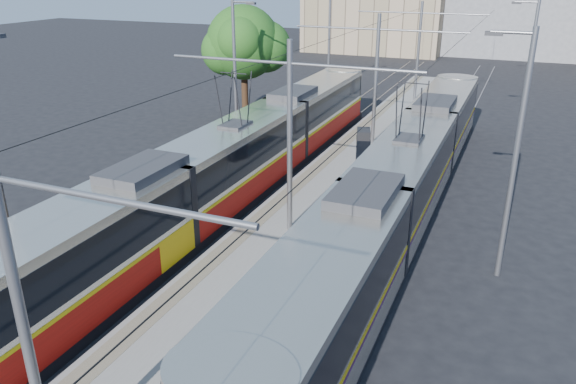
% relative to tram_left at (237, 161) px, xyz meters
% --- Properties ---
extents(ground, '(160.00, 160.00, 0.00)m').
position_rel_tram_left_xyz_m(ground, '(3.60, -10.62, -1.71)').
color(ground, black).
rests_on(ground, ground).
extents(platform, '(4.00, 50.00, 0.30)m').
position_rel_tram_left_xyz_m(platform, '(3.60, 6.38, -1.56)').
color(platform, gray).
rests_on(platform, ground).
extents(tactile_strip_left, '(0.70, 50.00, 0.01)m').
position_rel_tram_left_xyz_m(tactile_strip_left, '(2.15, 6.38, -1.40)').
color(tactile_strip_left, gray).
rests_on(tactile_strip_left, platform).
extents(tactile_strip_right, '(0.70, 50.00, 0.01)m').
position_rel_tram_left_xyz_m(tactile_strip_right, '(5.05, 6.38, -1.40)').
color(tactile_strip_right, gray).
rests_on(tactile_strip_right, platform).
extents(rails, '(8.71, 70.00, 0.03)m').
position_rel_tram_left_xyz_m(rails, '(3.60, 6.38, -1.69)').
color(rails, gray).
rests_on(rails, ground).
extents(tram_left, '(2.43, 32.00, 5.50)m').
position_rel_tram_left_xyz_m(tram_left, '(0.00, 0.00, 0.00)').
color(tram_left, black).
rests_on(tram_left, ground).
extents(tram_right, '(2.43, 31.02, 5.50)m').
position_rel_tram_left_xyz_m(tram_right, '(7.20, 0.73, 0.15)').
color(tram_right, black).
rests_on(tram_right, ground).
extents(catenary, '(9.20, 70.00, 7.00)m').
position_rel_tram_left_xyz_m(catenary, '(3.60, 3.53, 2.82)').
color(catenary, slate).
rests_on(catenary, platform).
extents(street_lamps, '(15.18, 38.22, 8.00)m').
position_rel_tram_left_xyz_m(street_lamps, '(3.60, 10.38, 2.48)').
color(street_lamps, slate).
rests_on(street_lamps, ground).
extents(shelter, '(0.92, 1.19, 2.31)m').
position_rel_tram_left_xyz_m(shelter, '(4.54, 3.93, -0.20)').
color(shelter, black).
rests_on(shelter, platform).
extents(tree, '(5.10, 4.72, 7.41)m').
position_rel_tram_left_xyz_m(tree, '(-5.40, 12.17, 3.31)').
color(tree, '#382314').
rests_on(tree, ground).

